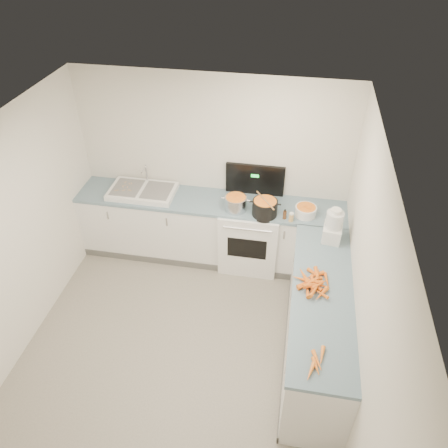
% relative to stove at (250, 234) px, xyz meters
% --- Properties ---
extents(floor, '(3.50, 4.00, 0.00)m').
position_rel_stove_xyz_m(floor, '(-0.55, -1.69, -0.47)').
color(floor, gray).
rests_on(floor, ground).
extents(ceiling, '(3.50, 4.00, 0.00)m').
position_rel_stove_xyz_m(ceiling, '(-0.55, -1.69, 2.03)').
color(ceiling, silver).
rests_on(ceiling, ground).
extents(wall_back, '(3.50, 0.00, 2.50)m').
position_rel_stove_xyz_m(wall_back, '(-0.55, 0.31, 0.78)').
color(wall_back, silver).
rests_on(wall_back, ground).
extents(wall_left, '(0.00, 4.00, 2.50)m').
position_rel_stove_xyz_m(wall_left, '(-2.30, -1.69, 0.78)').
color(wall_left, silver).
rests_on(wall_left, ground).
extents(wall_right, '(0.00, 4.00, 2.50)m').
position_rel_stove_xyz_m(wall_right, '(1.20, -1.69, 0.78)').
color(wall_right, silver).
rests_on(wall_right, ground).
extents(counter_back, '(3.50, 0.62, 0.94)m').
position_rel_stove_xyz_m(counter_back, '(-0.55, 0.01, -0.00)').
color(counter_back, white).
rests_on(counter_back, ground).
extents(counter_right, '(0.62, 2.20, 0.94)m').
position_rel_stove_xyz_m(counter_right, '(0.90, -1.39, -0.00)').
color(counter_right, white).
rests_on(counter_right, ground).
extents(stove, '(0.76, 0.65, 1.36)m').
position_rel_stove_xyz_m(stove, '(0.00, 0.00, 0.00)').
color(stove, white).
rests_on(stove, ground).
extents(sink, '(0.86, 0.52, 0.31)m').
position_rel_stove_xyz_m(sink, '(-1.45, 0.02, 0.50)').
color(sink, white).
rests_on(sink, counter_back).
extents(steel_pot, '(0.30, 0.30, 0.20)m').
position_rel_stove_xyz_m(steel_pot, '(-0.19, -0.12, 0.55)').
color(steel_pot, silver).
rests_on(steel_pot, stove).
extents(black_pot, '(0.36, 0.36, 0.22)m').
position_rel_stove_xyz_m(black_pot, '(0.18, -0.16, 0.56)').
color(black_pot, black).
rests_on(black_pot, stove).
extents(wooden_spoon, '(0.26, 0.36, 0.02)m').
position_rel_stove_xyz_m(wooden_spoon, '(0.18, -0.16, 0.68)').
color(wooden_spoon, '#AD7A47').
rests_on(wooden_spoon, black_pot).
extents(mixing_bowl, '(0.31, 0.31, 0.12)m').
position_rel_stove_xyz_m(mixing_bowl, '(0.68, -0.09, 0.53)').
color(mixing_bowl, white).
rests_on(mixing_bowl, counter_back).
extents(extract_bottle, '(0.04, 0.04, 0.11)m').
position_rel_stove_xyz_m(extract_bottle, '(0.43, -0.21, 0.52)').
color(extract_bottle, '#593319').
rests_on(extract_bottle, counter_back).
extents(spice_jar, '(0.06, 0.06, 0.10)m').
position_rel_stove_xyz_m(spice_jar, '(0.51, -0.24, 0.52)').
color(spice_jar, '#E5B266').
rests_on(spice_jar, counter_back).
extents(food_processor, '(0.23, 0.27, 0.42)m').
position_rel_stove_xyz_m(food_processor, '(0.98, -0.51, 0.65)').
color(food_processor, white).
rests_on(food_processor, counter_right).
extents(carrot_pile, '(0.39, 0.45, 0.08)m').
position_rel_stove_xyz_m(carrot_pile, '(0.79, -1.29, 0.50)').
color(carrot_pile, orange).
rests_on(carrot_pile, counter_right).
extents(peeled_carrots, '(0.17, 0.36, 0.04)m').
position_rel_stove_xyz_m(peeled_carrots, '(0.84, -2.23, 0.49)').
color(peeled_carrots, orange).
rests_on(peeled_carrots, counter_right).
extents(peelings, '(0.22, 0.24, 0.01)m').
position_rel_stove_xyz_m(peelings, '(-1.68, 0.01, 0.54)').
color(peelings, tan).
rests_on(peelings, sink).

